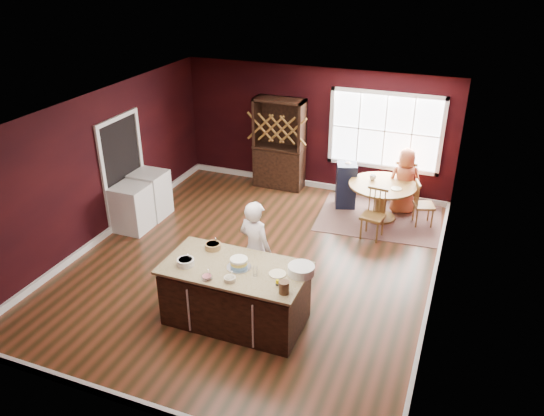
{
  "coord_description": "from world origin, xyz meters",
  "views": [
    {
      "loc": [
        3.13,
        -7.18,
        4.95
      ],
      "look_at": [
        0.29,
        0.13,
        1.05
      ],
      "focal_mm": 35.0,
      "sensor_mm": 36.0,
      "label": 1
    }
  ],
  "objects": [
    {
      "name": "room_shell",
      "position": [
        0.0,
        0.0,
        1.35
      ],
      "size": [
        7.0,
        7.0,
        7.0
      ],
      "color": "brown",
      "rests_on": "ground"
    },
    {
      "name": "window",
      "position": [
        1.5,
        3.47,
        1.5
      ],
      "size": [
        2.36,
        0.1,
        1.66
      ],
      "primitive_type": null,
      "color": "white",
      "rests_on": "room_shell"
    },
    {
      "name": "doorway",
      "position": [
        -2.97,
        0.6,
        1.02
      ],
      "size": [
        0.08,
        1.26,
        2.13
      ],
      "primitive_type": null,
      "color": "white",
      "rests_on": "room_shell"
    },
    {
      "name": "kitchen_island",
      "position": [
        0.38,
        -1.54,
        0.44
      ],
      "size": [
        2.04,
        1.07,
        0.92
      ],
      "color": "black",
      "rests_on": "ground"
    },
    {
      "name": "dining_table",
      "position": [
        1.71,
        2.46,
        0.53
      ],
      "size": [
        1.32,
        1.32,
        0.75
      ],
      "color": "brown",
      "rests_on": "ground"
    },
    {
      "name": "baker",
      "position": [
        0.38,
        -0.81,
        0.8
      ],
      "size": [
        0.67,
        0.54,
        1.6
      ],
      "primitive_type": "imported",
      "rotation": [
        0.0,
        0.0,
        2.84
      ],
      "color": "silver",
      "rests_on": "ground"
    },
    {
      "name": "layer_cake",
      "position": [
        0.44,
        -1.53,
        0.99
      ],
      "size": [
        0.35,
        0.35,
        0.14
      ],
      "primitive_type": null,
      "color": "white",
      "rests_on": "kitchen_island"
    },
    {
      "name": "bowl_blue",
      "position": [
        -0.28,
        -1.74,
        0.97
      ],
      "size": [
        0.24,
        0.24,
        0.09
      ],
      "primitive_type": "cylinder",
      "color": "silver",
      "rests_on": "kitchen_island"
    },
    {
      "name": "bowl_yellow",
      "position": [
        -0.13,
        -1.21,
        0.96
      ],
      "size": [
        0.24,
        0.24,
        0.09
      ],
      "primitive_type": "cylinder",
      "color": "#9D6837",
      "rests_on": "kitchen_island"
    },
    {
      "name": "bowl_pink",
      "position": [
        0.16,
        -1.95,
        0.95
      ],
      "size": [
        0.16,
        0.16,
        0.06
      ],
      "primitive_type": "cylinder",
      "color": "white",
      "rests_on": "kitchen_island"
    },
    {
      "name": "bowl_olive",
      "position": [
        0.46,
        -1.88,
        0.95
      ],
      "size": [
        0.16,
        0.16,
        0.06
      ],
      "primitive_type": "cylinder",
      "color": "beige",
      "rests_on": "kitchen_island"
    },
    {
      "name": "drinking_glass",
      "position": [
        0.73,
        -1.64,
        0.99
      ],
      "size": [
        0.07,
        0.07,
        0.14
      ],
      "primitive_type": "cylinder",
      "color": "white",
      "rests_on": "kitchen_island"
    },
    {
      "name": "dinner_plate",
      "position": [
        1.0,
        -1.5,
        0.93
      ],
      "size": [
        0.24,
        0.24,
        0.02
      ],
      "primitive_type": "cylinder",
      "color": "beige",
      "rests_on": "kitchen_island"
    },
    {
      "name": "white_tub",
      "position": [
        1.3,
        -1.37,
        0.98
      ],
      "size": [
        0.37,
        0.37,
        0.13
      ],
      "primitive_type": "cylinder",
      "color": "silver",
      "rests_on": "kitchen_island"
    },
    {
      "name": "stoneware_crock",
      "position": [
        1.23,
        -1.87,
        1.0
      ],
      "size": [
        0.14,
        0.14,
        0.17
      ],
      "primitive_type": "cylinder",
      "color": "brown",
      "rests_on": "kitchen_island"
    },
    {
      "name": "toy_figurine",
      "position": [
        1.09,
        -1.74,
        0.96
      ],
      "size": [
        0.05,
        0.05,
        0.09
      ],
      "primitive_type": null,
      "color": "#F9E803",
      "rests_on": "kitchen_island"
    },
    {
      "name": "rug",
      "position": [
        1.71,
        2.46,
        0.01
      ],
      "size": [
        2.53,
        2.03,
        0.01
      ],
      "primitive_type": "cube",
      "rotation": [
        0.0,
        0.0,
        0.07
      ],
      "color": "brown",
      "rests_on": "ground"
    },
    {
      "name": "chair_east",
      "position": [
        2.54,
        2.5,
        0.46
      ],
      "size": [
        0.47,
        0.49,
        0.92
      ],
      "primitive_type": null,
      "rotation": [
        0.0,
        0.0,
        1.9
      ],
      "color": "olive",
      "rests_on": "ground"
    },
    {
      "name": "chair_south",
      "position": [
        1.72,
        1.62,
        0.49
      ],
      "size": [
        0.46,
        0.44,
        0.97
      ],
      "primitive_type": null,
      "rotation": [
        0.0,
        0.0,
        -0.13
      ],
      "color": "brown",
      "rests_on": "ground"
    },
    {
      "name": "chair_north",
      "position": [
        2.06,
        3.19,
        0.53
      ],
      "size": [
        0.46,
        0.44,
        1.07
      ],
      "primitive_type": null,
      "rotation": [
        0.0,
        0.0,
        3.17
      ],
      "color": "#995826",
      "rests_on": "ground"
    },
    {
      "name": "seated_woman",
      "position": [
        2.07,
        2.91,
        0.69
      ],
      "size": [
        0.78,
        0.63,
        1.38
      ],
      "primitive_type": "imported",
      "rotation": [
        0.0,
        0.0,
        3.46
      ],
      "color": "#BF613C",
      "rests_on": "ground"
    },
    {
      "name": "high_chair",
      "position": [
        0.92,
        2.75,
        0.5
      ],
      "size": [
        0.51,
        0.51,
        0.99
      ],
      "primitive_type": null,
      "rotation": [
        0.0,
        0.0,
        0.32
      ],
      "color": "black",
      "rests_on": "ground"
    },
    {
      "name": "toddler",
      "position": [
        0.96,
        2.81,
        0.81
      ],
      "size": [
        0.18,
        0.14,
        0.26
      ],
      "primitive_type": null,
      "color": "#8CA5BF",
      "rests_on": "high_chair"
    },
    {
      "name": "table_plate",
      "position": [
        2.0,
        2.32,
        0.76
      ],
      "size": [
        0.2,
        0.2,
        0.02
      ],
      "primitive_type": "cylinder",
      "color": "beige",
      "rests_on": "dining_table"
    },
    {
      "name": "table_cup",
      "position": [
        1.48,
        2.6,
        0.8
      ],
      "size": [
        0.14,
        0.14,
        0.1
      ],
      "primitive_type": "imported",
      "rotation": [
        0.0,
        0.0,
        0.11
      ],
      "color": "white",
      "rests_on": "dining_table"
    },
    {
      "name": "hutch",
      "position": [
        -0.74,
        3.22,
        1.02
      ],
      "size": [
        1.11,
        0.46,
        2.03
      ],
      "primitive_type": "cube",
      "color": "#3F2114",
      "rests_on": "ground"
    },
    {
      "name": "washer",
      "position": [
        -2.64,
        0.28,
        0.45
      ],
      "size": [
        0.62,
        0.6,
        0.9
      ],
      "primitive_type": "cube",
      "color": "white",
      "rests_on": "ground"
    },
    {
      "name": "dryer",
      "position": [
        -2.64,
        0.92,
        0.47
      ],
      "size": [
        0.64,
        0.62,
        0.93
      ],
      "primitive_type": "cube",
      "color": "white",
      "rests_on": "ground"
    }
  ]
}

